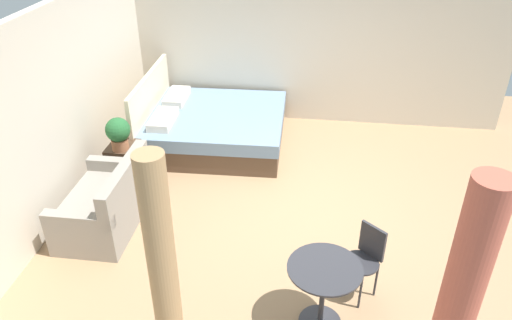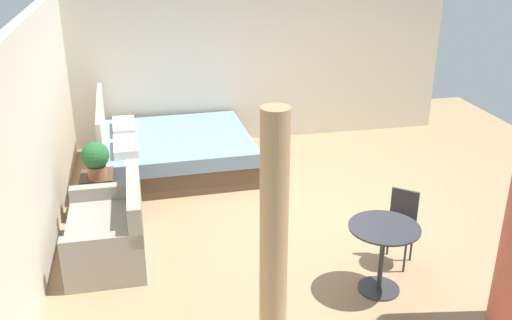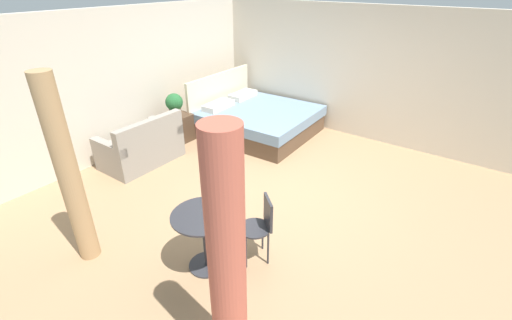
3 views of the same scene
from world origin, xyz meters
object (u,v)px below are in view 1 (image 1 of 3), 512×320
Objects in this scene: potted_plant at (118,132)px; bed at (213,126)px; couch at (106,205)px; cafe_chair_near_window at (366,255)px; balcony_table at (323,285)px; nightstand at (125,162)px.

bed is at bearing -36.73° from potted_plant.
couch is 3.15m from cafe_chair_near_window.
bed is 3.05× the size of balcony_table.
couch is 1.65× the size of cafe_chair_near_window.
balcony_table is (-1.20, -2.64, 0.21)m from couch.
bed reaches higher than nightstand.
balcony_table reaches higher than nightstand.
couch is 1.85× the size of balcony_table.
couch is at bearing 159.87° from bed.
couch is 2.88× the size of potted_plant.
nightstand is (1.06, 0.17, -0.03)m from couch.
bed reaches higher than balcony_table.
cafe_chair_near_window reaches higher than balcony_table.
potted_plant reaches higher than balcony_table.
nightstand is 0.75× the size of balcony_table.
cafe_chair_near_window is at bearing -143.37° from bed.
balcony_table is 0.64m from cafe_chair_near_window.
cafe_chair_near_window is (-0.71, -3.06, 0.20)m from couch.
cafe_chair_near_window is at bearing -118.77° from nightstand.
bed is 1.58m from nightstand.
nightstand is 0.66× the size of cafe_chair_near_window.
potted_plant is 3.54m from balcony_table.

